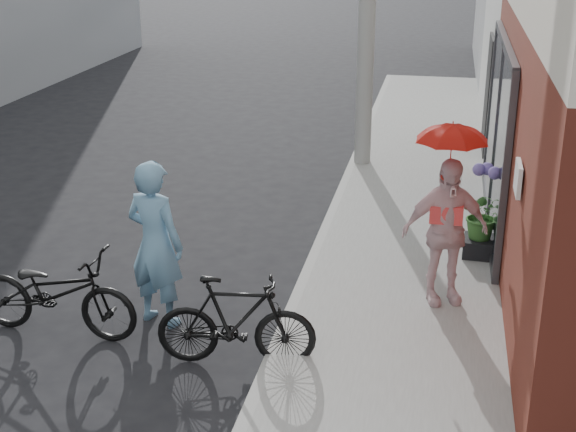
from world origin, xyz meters
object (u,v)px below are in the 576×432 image
(bike_left, at_px, (55,293))
(bike_right, at_px, (236,321))
(officer, at_px, (156,244))
(kimono_woman, at_px, (445,231))
(planter, at_px, (481,247))

(bike_left, xyz_separation_m, bike_right, (1.99, -0.22, -0.01))
(officer, height_order, bike_right, officer)
(officer, bearing_deg, kimono_woman, -146.36)
(kimono_woman, xyz_separation_m, planter, (0.47, 1.37, -0.71))
(bike_right, bearing_deg, bike_left, 76.44)
(planter, bearing_deg, kimono_woman, -108.93)
(bike_left, distance_m, kimono_woman, 4.17)
(bike_right, xyz_separation_m, planter, (2.40, 2.92, -0.23))
(officer, distance_m, kimono_woman, 3.10)
(kimono_woman, distance_m, planter, 1.61)
(planter, bearing_deg, officer, -146.95)
(officer, xyz_separation_m, kimono_woman, (2.97, 0.87, 0.03))
(officer, bearing_deg, bike_left, 42.95)
(bike_left, height_order, bike_right, bike_left)
(officer, distance_m, planter, 4.16)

